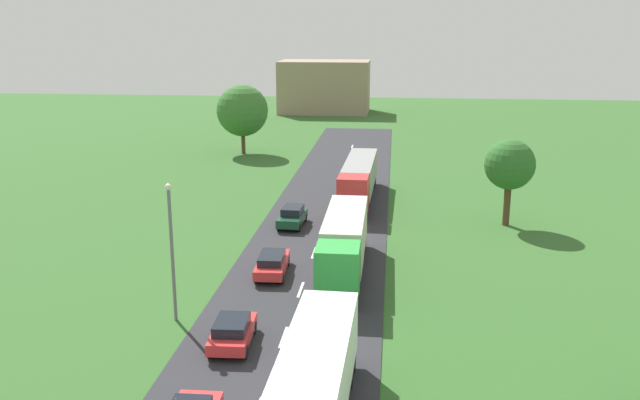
% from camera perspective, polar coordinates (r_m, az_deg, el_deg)
% --- Properties ---
extents(road, '(10.00, 140.00, 0.06)m').
position_cam_1_polar(road, '(35.82, -2.84, -10.88)').
color(road, '#2B2B30').
rests_on(road, ground).
extents(lane_marking_centre, '(0.16, 119.74, 0.01)m').
position_cam_1_polar(lane_marking_centre, '(31.97, -4.12, -14.19)').
color(lane_marking_centre, white).
rests_on(lane_marking_centre, road).
extents(truck_lead, '(2.75, 13.33, 3.53)m').
position_cam_1_polar(truck_lead, '(26.01, -0.80, -16.23)').
color(truck_lead, green).
rests_on(truck_lead, road).
extents(truck_second, '(2.54, 12.22, 3.63)m').
position_cam_1_polar(truck_second, '(42.47, 2.03, -3.60)').
color(truck_second, green).
rests_on(truck_second, road).
extents(truck_third, '(2.84, 14.43, 3.54)m').
position_cam_1_polar(truck_third, '(60.33, 3.30, 1.86)').
color(truck_third, red).
rests_on(truck_third, road).
extents(car_third, '(2.06, 4.03, 1.43)m').
position_cam_1_polar(car_third, '(34.02, -7.44, -10.99)').
color(car_third, red).
rests_on(car_third, road).
extents(car_fourth, '(1.97, 4.62, 1.40)m').
position_cam_1_polar(car_fourth, '(42.88, -4.08, -5.36)').
color(car_fourth, red).
rests_on(car_fourth, road).
extents(car_fifth, '(1.97, 4.10, 1.54)m').
position_cam_1_polar(car_fifth, '(52.88, -2.36, -1.38)').
color(car_fifth, '#19472D').
rests_on(car_fifth, road).
extents(lamppost_second, '(0.36, 0.36, 7.57)m').
position_cam_1_polar(lamppost_second, '(36.15, -12.47, -3.76)').
color(lamppost_second, slate).
rests_on(lamppost_second, ground).
extents(tree_oak, '(6.25, 6.25, 8.44)m').
position_cam_1_polar(tree_oak, '(82.85, -6.60, 7.54)').
color(tree_oak, '#513823').
rests_on(tree_oak, ground).
extents(tree_pine, '(3.93, 3.93, 6.88)m').
position_cam_1_polar(tree_pine, '(54.33, 15.79, 2.87)').
color(tree_pine, '#513823').
rests_on(tree_pine, ground).
extents(distant_building, '(15.86, 10.39, 9.17)m').
position_cam_1_polar(distant_building, '(122.36, 0.40, 9.59)').
color(distant_building, '#9E846B').
rests_on(distant_building, ground).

